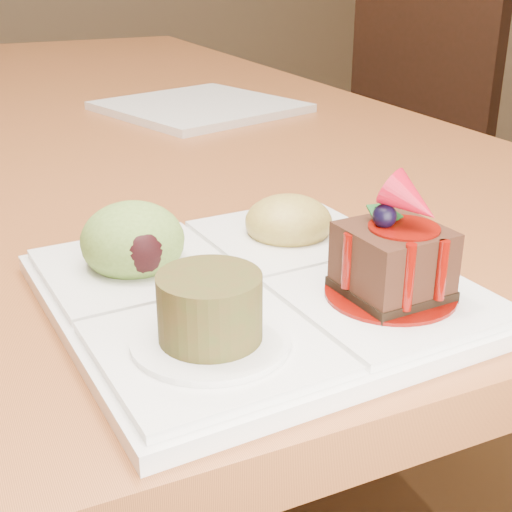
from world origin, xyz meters
name	(u,v)px	position (x,y,z in m)	size (l,w,h in m)	color
ground	(91,485)	(0.00, 0.00, 0.00)	(6.00, 6.00, 0.00)	#4F2E16
dining_table	(53,149)	(0.00, 0.00, 0.68)	(1.00, 1.80, 0.75)	#A2572A
chair_right	(389,151)	(0.82, 0.23, 0.53)	(0.51, 0.51, 0.94)	black
sampler_plate	(251,273)	(0.01, -0.75, 0.77)	(0.28, 0.28, 0.10)	white
second_plate	(200,107)	(0.21, -0.13, 0.76)	(0.25, 0.25, 0.01)	white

